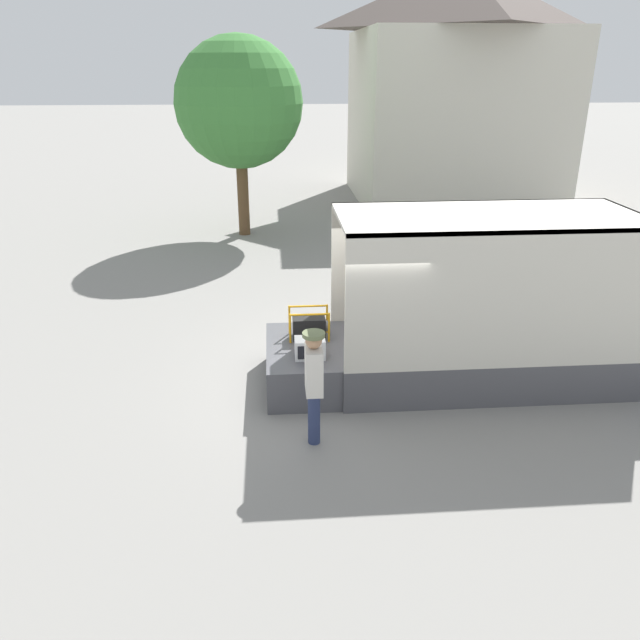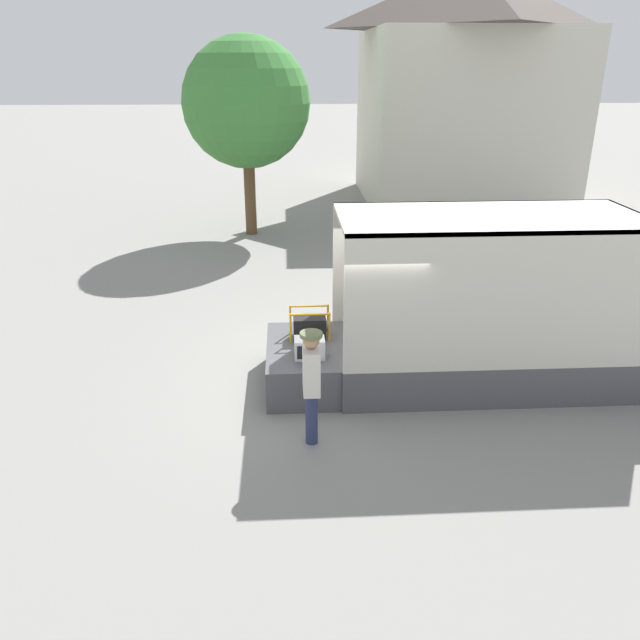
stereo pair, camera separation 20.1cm
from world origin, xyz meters
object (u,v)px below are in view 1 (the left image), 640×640
Objects in this scene: portable_generator at (310,327)px; street_tree at (239,103)px; microwave at (310,348)px; box_truck at (580,328)px; worker_person at (314,376)px.

portable_generator is 10.69m from street_tree.
microwave is 0.70× the size of portable_generator.
worker_person is (-4.84, -1.87, 0.21)m from box_truck.
box_truck is 1.22× the size of street_tree.
box_truck is 5.19m from worker_person.
microwave is at bearing 88.77° from worker_person.
street_tree is (-1.46, 10.90, 3.19)m from microwave.
worker_person is at bearing -91.23° from microwave.
worker_person is at bearing -92.19° from portable_generator.
worker_person is at bearing -158.85° from box_truck.
street_tree is at bearing 96.64° from worker_person.
microwave is at bearing -93.87° from portable_generator.
portable_generator is at bearing 86.13° from microwave.
portable_generator is 0.40× the size of worker_person.
microwave is at bearing -82.36° from street_tree.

